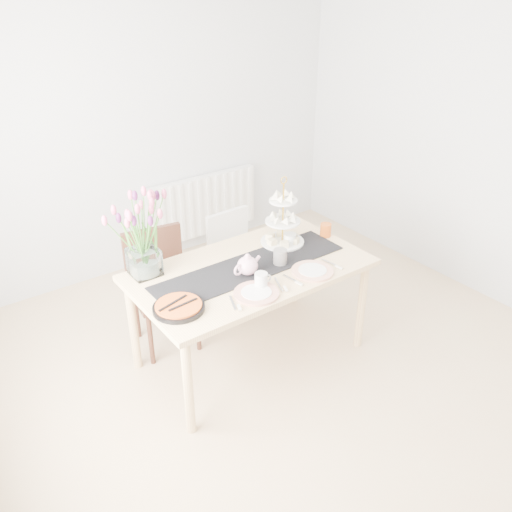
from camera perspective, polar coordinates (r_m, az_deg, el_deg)
room_shell at (r=3.17m, az=6.56°, el=4.68°), size 4.50×4.50×4.50m
radiator at (r=5.40m, az=-5.67°, el=5.30°), size 1.20×0.08×0.60m
dining_table at (r=3.71m, az=-0.60°, el=-2.24°), size 1.60×0.90×0.75m
chair_brown at (r=4.05m, az=-10.09°, el=-2.47°), size 0.50×0.50×0.89m
chair_white at (r=4.47m, az=-2.18°, el=0.34°), size 0.41×0.41×0.80m
table_runner at (r=3.67m, az=-0.60°, el=-1.16°), size 1.40×0.35×0.01m
tulip_vase at (r=3.50m, az=-12.13°, el=3.36°), size 0.67×0.67×0.58m
cake_stand at (r=3.93m, az=2.82°, el=3.07°), size 0.32×0.32×0.47m
teapot at (r=3.55m, az=-0.90°, el=-1.03°), size 0.24×0.21×0.14m
cream_jug at (r=3.95m, az=3.59°, el=1.74°), size 0.09×0.09×0.09m
tart_tin at (r=3.26m, az=-8.14°, el=-5.36°), size 0.31×0.31×0.04m
mug_grey at (r=3.68m, az=2.56°, el=-0.11°), size 0.12×0.12×0.11m
mug_white at (r=3.43m, az=0.54°, el=-2.57°), size 0.09×0.09×0.10m
mug_orange at (r=4.10m, az=7.34°, el=2.74°), size 0.11×0.11×0.10m
plate_left at (r=3.38m, az=0.04°, el=-3.93°), size 0.37×0.37×0.01m
plate_right at (r=3.63m, az=5.95°, el=-1.58°), size 0.32×0.32×0.01m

